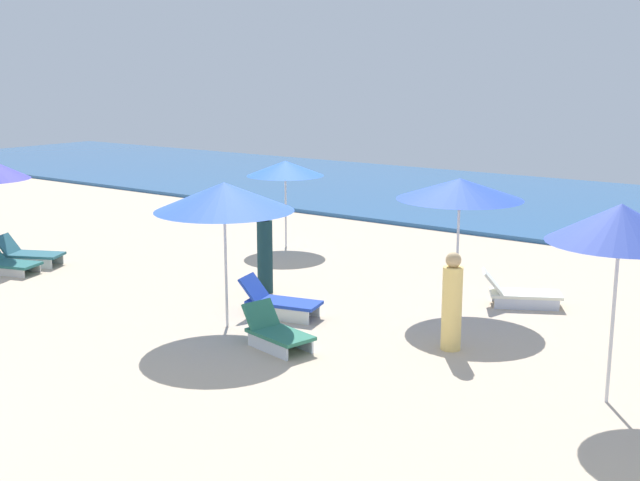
{
  "coord_description": "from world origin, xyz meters",
  "views": [
    {
      "loc": [
        11.57,
        -2.39,
        4.51
      ],
      "look_at": [
        1.71,
        11.18,
        0.92
      ],
      "focal_mm": 44.87,
      "sensor_mm": 36.0,
      "label": 1
    }
  ],
  "objects_px": {
    "umbrella_1": "(460,189)",
    "lounge_chair_3_1": "(279,302)",
    "umbrella_4": "(621,224)",
    "beachgoer_3": "(452,304)",
    "lounge_chair_0_0": "(28,254)",
    "beachgoer_0": "(265,253)",
    "umbrella_2": "(285,168)",
    "umbrella_3": "(224,197)",
    "lounge_chair_0_1": "(7,263)",
    "lounge_chair_1_0": "(519,293)",
    "lounge_chair_3_0": "(276,332)"
  },
  "relations": [
    {
      "from": "beachgoer_3",
      "to": "lounge_chair_3_0",
      "type": "bearing_deg",
      "value": 19.74
    },
    {
      "from": "umbrella_1",
      "to": "beachgoer_0",
      "type": "xyz_separation_m",
      "value": [
        -3.71,
        -1.28,
        -1.49
      ]
    },
    {
      "from": "umbrella_2",
      "to": "umbrella_3",
      "type": "bearing_deg",
      "value": -60.68
    },
    {
      "from": "umbrella_2",
      "to": "beachgoer_3",
      "type": "relative_size",
      "value": 1.37
    },
    {
      "from": "lounge_chair_0_0",
      "to": "lounge_chair_0_1",
      "type": "height_order",
      "value": "lounge_chair_0_0"
    },
    {
      "from": "lounge_chair_0_1",
      "to": "umbrella_3",
      "type": "relative_size",
      "value": 0.58
    },
    {
      "from": "umbrella_4",
      "to": "umbrella_3",
      "type": "bearing_deg",
      "value": -174.64
    },
    {
      "from": "beachgoer_0",
      "to": "umbrella_3",
      "type": "bearing_deg",
      "value": 150.59
    },
    {
      "from": "umbrella_4",
      "to": "beachgoer_3",
      "type": "distance_m",
      "value": 3.31
    },
    {
      "from": "lounge_chair_1_0",
      "to": "umbrella_3",
      "type": "xyz_separation_m",
      "value": [
        -3.73,
        -4.3,
        2.1
      ]
    },
    {
      "from": "umbrella_2",
      "to": "umbrella_4",
      "type": "xyz_separation_m",
      "value": [
        9.8,
        -5.22,
        0.47
      ]
    },
    {
      "from": "umbrella_1",
      "to": "lounge_chair_3_1",
      "type": "bearing_deg",
      "value": -135.65
    },
    {
      "from": "lounge_chair_1_0",
      "to": "beachgoer_3",
      "type": "relative_size",
      "value": 0.99
    },
    {
      "from": "lounge_chair_0_1",
      "to": "beachgoer_0",
      "type": "bearing_deg",
      "value": -86.67
    },
    {
      "from": "lounge_chair_0_0",
      "to": "umbrella_4",
      "type": "bearing_deg",
      "value": -115.83
    },
    {
      "from": "umbrella_2",
      "to": "umbrella_3",
      "type": "height_order",
      "value": "umbrella_3"
    },
    {
      "from": "lounge_chair_3_0",
      "to": "umbrella_4",
      "type": "xyz_separation_m",
      "value": [
        5.1,
        0.97,
        2.26
      ]
    },
    {
      "from": "lounge_chair_3_1",
      "to": "umbrella_4",
      "type": "relative_size",
      "value": 0.57
    },
    {
      "from": "lounge_chair_0_0",
      "to": "lounge_chair_1_0",
      "type": "xyz_separation_m",
      "value": [
        10.66,
        3.63,
        -0.01
      ]
    },
    {
      "from": "lounge_chair_3_1",
      "to": "umbrella_2",
      "type": "bearing_deg",
      "value": 23.59
    },
    {
      "from": "umbrella_1",
      "to": "beachgoer_3",
      "type": "xyz_separation_m",
      "value": [
        0.97,
        -2.13,
        -1.55
      ]
    },
    {
      "from": "umbrella_3",
      "to": "beachgoer_3",
      "type": "relative_size",
      "value": 1.59
    },
    {
      "from": "lounge_chair_3_1",
      "to": "beachgoer_0",
      "type": "bearing_deg",
      "value": 34.83
    },
    {
      "from": "lounge_chair_0_1",
      "to": "umbrella_4",
      "type": "distance_m",
      "value": 13.41
    },
    {
      "from": "lounge_chair_0_0",
      "to": "lounge_chair_3_1",
      "type": "relative_size",
      "value": 1.02
    },
    {
      "from": "umbrella_2",
      "to": "lounge_chair_3_1",
      "type": "bearing_deg",
      "value": -52.89
    },
    {
      "from": "lounge_chair_3_1",
      "to": "beachgoer_0",
      "type": "height_order",
      "value": "beachgoer_0"
    },
    {
      "from": "lounge_chair_0_0",
      "to": "umbrella_3",
      "type": "bearing_deg",
      "value": -121.12
    },
    {
      "from": "lounge_chair_3_1",
      "to": "umbrella_3",
      "type": "bearing_deg",
      "value": 146.35
    },
    {
      "from": "lounge_chair_0_0",
      "to": "beachgoer_3",
      "type": "height_order",
      "value": "beachgoer_3"
    },
    {
      "from": "lounge_chair_1_0",
      "to": "lounge_chair_0_1",
      "type": "bearing_deg",
      "value": 83.94
    },
    {
      "from": "lounge_chair_0_0",
      "to": "beachgoer_0",
      "type": "relative_size",
      "value": 0.93
    },
    {
      "from": "lounge_chair_3_1",
      "to": "beachgoer_0",
      "type": "relative_size",
      "value": 0.91
    },
    {
      "from": "umbrella_1",
      "to": "lounge_chair_1_0",
      "type": "height_order",
      "value": "umbrella_1"
    },
    {
      "from": "umbrella_3",
      "to": "lounge_chair_3_0",
      "type": "xyz_separation_m",
      "value": [
        1.43,
        -0.36,
        -2.09
      ]
    },
    {
      "from": "lounge_chair_1_0",
      "to": "beachgoer_0",
      "type": "distance_m",
      "value": 5.14
    },
    {
      "from": "lounge_chair_0_1",
      "to": "beachgoer_3",
      "type": "xyz_separation_m",
      "value": [
        10.46,
        1.33,
        0.55
      ]
    },
    {
      "from": "umbrella_1",
      "to": "lounge_chair_1_0",
      "type": "bearing_deg",
      "value": 44.38
    },
    {
      "from": "lounge_chair_0_0",
      "to": "umbrella_3",
      "type": "xyz_separation_m",
      "value": [
        6.92,
        -0.67,
        2.09
      ]
    },
    {
      "from": "umbrella_1",
      "to": "umbrella_3",
      "type": "height_order",
      "value": "umbrella_3"
    },
    {
      "from": "lounge_chair_1_0",
      "to": "beachgoer_3",
      "type": "height_order",
      "value": "beachgoer_3"
    },
    {
      "from": "lounge_chair_1_0",
      "to": "beachgoer_0",
      "type": "relative_size",
      "value": 0.92
    },
    {
      "from": "lounge_chair_0_1",
      "to": "lounge_chair_3_0",
      "type": "bearing_deg",
      "value": -109.52
    },
    {
      "from": "lounge_chair_0_1",
      "to": "umbrella_2",
      "type": "distance_m",
      "value": 7.03
    },
    {
      "from": "umbrella_1",
      "to": "umbrella_2",
      "type": "height_order",
      "value": "umbrella_1"
    },
    {
      "from": "beachgoer_3",
      "to": "umbrella_3",
      "type": "bearing_deg",
      "value": 3.76
    },
    {
      "from": "lounge_chair_1_0",
      "to": "umbrella_1",
      "type": "bearing_deg",
      "value": 105.59
    },
    {
      "from": "umbrella_4",
      "to": "beachgoer_0",
      "type": "xyz_separation_m",
      "value": [
        -7.42,
        1.52,
        -1.68
      ]
    },
    {
      "from": "umbrella_2",
      "to": "beachgoer_3",
      "type": "distance_m",
      "value": 8.5
    },
    {
      "from": "umbrella_1",
      "to": "lounge_chair_3_1",
      "type": "relative_size",
      "value": 1.59
    }
  ]
}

